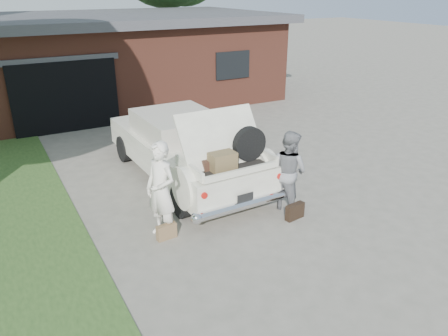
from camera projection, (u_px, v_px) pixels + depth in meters
ground at (240, 233)px, 8.21m from camera, size 90.00×90.00×0.00m
house at (111, 58)px, 17.24m from camera, size 12.80×7.80×3.30m
sedan at (185, 147)px, 10.29m from camera, size 2.18×5.35×2.02m
woman_left at (161, 190)px, 7.80m from camera, size 0.65×0.78×1.82m
woman_right at (289, 171)px, 8.81m from camera, size 0.82×0.95×1.68m
suitcase_left at (167, 232)px, 7.96m from camera, size 0.38×0.14×0.29m
suitcase_right at (295, 211)px, 8.64m from camera, size 0.43×0.19×0.32m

